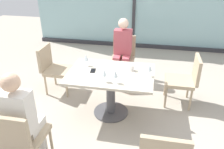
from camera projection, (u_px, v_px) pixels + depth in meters
name	position (u px, v px, depth m)	size (l,w,h in m)	color
ground_plane	(111.00, 112.00, 3.79)	(12.00, 12.00, 0.00)	#A89E8E
window_wall_backdrop	(134.00, 3.00, 6.02)	(5.48, 0.10, 2.70)	#8DB7BC
dining_table_main	(111.00, 83.00, 3.54)	(1.29, 0.92, 0.73)	#BCB29E
chair_front_left	(20.00, 136.00, 2.57)	(0.46, 0.50, 0.87)	tan
chair_near_window	(123.00, 55.00, 4.68)	(0.46, 0.51, 0.87)	tan
chair_far_right	(186.00, 78.00, 3.81)	(0.50, 0.46, 0.87)	tan
chair_far_left	(54.00, 66.00, 4.20)	(0.50, 0.46, 0.87)	tan
person_front_left	(22.00, 116.00, 2.57)	(0.34, 0.39, 1.26)	silver
person_near_window	(122.00, 48.00, 4.50)	(0.34, 0.39, 1.26)	#B24C56
wine_glass_0	(86.00, 58.00, 3.63)	(0.07, 0.07, 0.18)	silver
wine_glass_1	(104.00, 73.00, 3.15)	(0.07, 0.07, 0.18)	silver
wine_glass_2	(150.00, 68.00, 3.30)	(0.07, 0.07, 0.18)	silver
wine_glass_3	(115.00, 74.00, 3.12)	(0.07, 0.07, 0.18)	silver
coffee_cup	(132.00, 68.00, 3.51)	(0.08, 0.08, 0.09)	white
cell_phone_on_table	(93.00, 71.00, 3.51)	(0.07, 0.14, 0.01)	black
handbag_1	(128.00, 83.00, 4.37)	(0.30, 0.16, 0.28)	#A3704C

